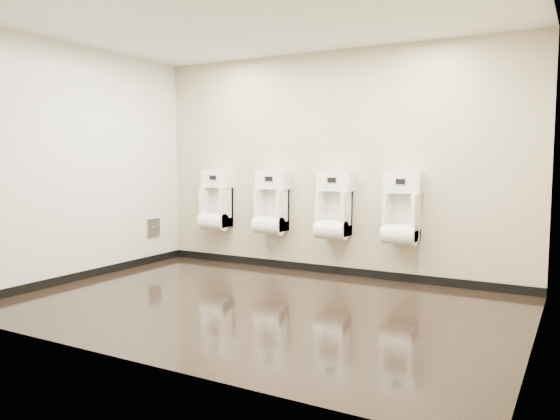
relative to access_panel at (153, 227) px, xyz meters
The scene contains 14 objects.
ground 2.80m from the access_panel, 25.81° to the right, with size 5.00×3.50×0.00m, color black.
ceiling 3.59m from the access_panel, 25.81° to the right, with size 5.00×3.50×0.00m, color silver.
back_wall 2.70m from the access_panel, 12.50° to the left, with size 5.00×0.02×2.80m, color #BCAE8E.
front_wall 3.96m from the access_panel, 49.93° to the right, with size 5.00×0.02×2.80m, color #BCAE8E.
left_wall 1.50m from the access_panel, 90.87° to the right, with size 0.02×3.50×2.80m, color #BCAE8E.
right_wall 5.20m from the access_panel, 13.54° to the right, with size 0.02×3.50×2.80m, color #BCAE8E.
tile_overlay_left 1.50m from the access_panel, 90.63° to the right, with size 0.01×3.50×2.80m, color white.
skirting_back 2.58m from the access_panel, 12.23° to the left, with size 5.00×0.02×0.10m, color black.
skirting_left 1.28m from the access_panel, 90.30° to the right, with size 0.02×3.50×0.10m, color black.
access_panel is the anchor object (origin of this frame).
urinal_0 0.95m from the access_panel, 26.97° to the left, with size 0.44×0.33×0.83m.
urinal_1 1.77m from the access_panel, 13.44° to the left, with size 0.44×0.33×0.83m.
urinal_2 2.63m from the access_panel, ahead, with size 0.44×0.33×0.83m.
urinal_3 3.48m from the access_panel, ahead, with size 0.44×0.33×0.83m.
Camera 1 is at (2.80, -4.57, 1.47)m, focal length 35.00 mm.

